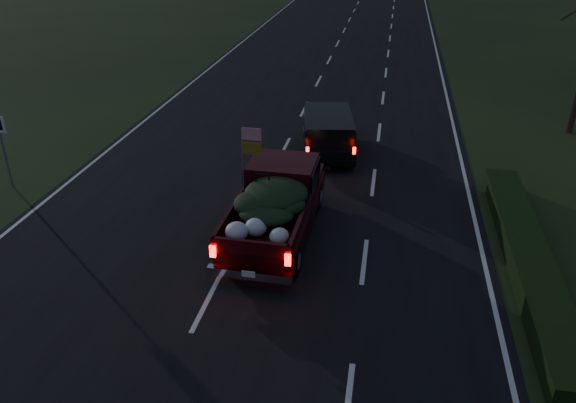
% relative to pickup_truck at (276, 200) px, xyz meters
% --- Properties ---
extents(ground, '(120.00, 120.00, 0.00)m').
position_rel_pickup_truck_xyz_m(ground, '(-0.97, -3.58, -1.06)').
color(ground, black).
rests_on(ground, ground).
extents(road_asphalt, '(14.00, 120.00, 0.02)m').
position_rel_pickup_truck_xyz_m(road_asphalt, '(-0.97, -3.58, -1.05)').
color(road_asphalt, black).
rests_on(road_asphalt, ground).
extents(hedge_row, '(1.00, 10.00, 0.60)m').
position_rel_pickup_truck_xyz_m(hedge_row, '(6.83, -0.58, -0.76)').
color(hedge_row, black).
rests_on(hedge_row, ground).
extents(route_sign, '(0.55, 0.08, 2.50)m').
position_rel_pickup_truck_xyz_m(route_sign, '(-9.47, 1.42, 0.60)').
color(route_sign, gray).
rests_on(route_sign, ground).
extents(pickup_truck, '(2.17, 5.43, 2.82)m').
position_rel_pickup_truck_xyz_m(pickup_truck, '(0.00, 0.00, 0.00)').
color(pickup_truck, '#34070B').
rests_on(pickup_truck, ground).
extents(lead_suv, '(2.51, 4.59, 1.25)m').
position_rel_pickup_truck_xyz_m(lead_suv, '(0.73, 6.35, -0.11)').
color(lead_suv, black).
rests_on(lead_suv, ground).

